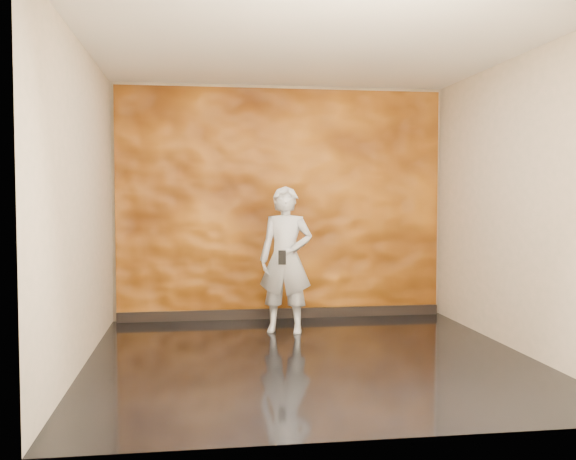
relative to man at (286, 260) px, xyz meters
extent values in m
cube|color=black|center=(0.06, -1.14, -0.80)|extent=(4.00, 4.00, 0.01)
cube|color=tan|center=(0.06, 0.86, 0.61)|extent=(4.00, 0.02, 2.80)
cube|color=tan|center=(0.06, -3.14, 0.61)|extent=(4.00, 0.02, 2.80)
cube|color=tan|center=(-1.94, -1.14, 0.61)|extent=(0.02, 4.00, 2.80)
cube|color=tan|center=(2.06, -1.14, 0.61)|extent=(0.02, 4.00, 2.80)
cube|color=white|center=(0.06, -1.14, 2.01)|extent=(4.00, 4.00, 0.01)
cube|color=orange|center=(0.06, 0.82, 0.59)|extent=(3.90, 0.06, 2.75)
cube|color=black|center=(0.06, 0.78, -0.73)|extent=(3.90, 0.04, 0.12)
imported|color=#9298A1|center=(0.00, 0.00, 0.00)|extent=(0.67, 0.54, 1.58)
cube|color=black|center=(-0.07, -0.23, 0.04)|extent=(0.08, 0.03, 0.15)
camera|label=1|loc=(-0.96, -6.83, 0.68)|focal=40.00mm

